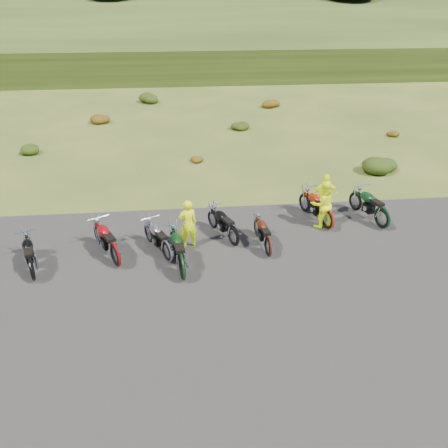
{
  "coord_description": "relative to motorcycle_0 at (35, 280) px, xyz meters",
  "views": [
    {
      "loc": [
        -0.99,
        -11.53,
        7.85
      ],
      "look_at": [
        0.23,
        0.91,
        0.96
      ],
      "focal_mm": 35.0,
      "sensor_mm": 36.0,
      "label": 1
    }
  ],
  "objects": [
    {
      "name": "motorcycle_7",
      "position": [
        11.71,
        2.05,
        0.0
      ],
      "size": [
        1.41,
        2.42,
        1.2
      ],
      "primitive_type": null,
      "rotation": [
        0.0,
        0.0,
        1.87
      ],
      "color": "black",
      "rests_on": "ground"
    },
    {
      "name": "gravel_pad",
      "position": [
        5.65,
        -1.71,
        0.0
      ],
      "size": [
        20.0,
        12.0,
        0.04
      ],
      "primitive_type": "cube",
      "color": "black",
      "rests_on": "ground"
    },
    {
      "name": "motorcycle_4",
      "position": [
        7.27,
        0.61,
        0.0
      ],
      "size": [
        0.87,
        2.04,
        1.03
      ],
      "primitive_type": null,
      "rotation": [
        0.0,
        0.0,
        1.68
      ],
      "color": "#4A180C",
      "rests_on": "ground"
    },
    {
      "name": "shrub_8",
      "position": [
        16.85,
        12.69,
        0.23
      ],
      "size": [
        0.77,
        0.77,
        0.45
      ],
      "primitive_type": "ellipsoid",
      "color": "brown",
      "rests_on": "ground"
    },
    {
      "name": "person_right_a",
      "position": [
        9.55,
        2.38,
        0.9
      ],
      "size": [
        0.98,
        0.82,
        1.8
      ],
      "primitive_type": "imported",
      "rotation": [
        0.0,
        0.0,
        3.31
      ],
      "color": "#EBFD0D",
      "rests_on": "ground"
    },
    {
      "name": "motorcycle_1",
      "position": [
        2.4,
        0.5,
        0.0
      ],
      "size": [
        1.74,
        2.37,
        1.19
      ],
      "primitive_type": null,
      "rotation": [
        0.0,
        0.0,
        2.06
      ],
      "color": "maroon",
      "rests_on": "ground"
    },
    {
      "name": "shrub_1",
      "position": [
        -3.45,
        11.59,
        0.31
      ],
      "size": [
        1.03,
        1.03,
        0.61
      ],
      "primitive_type": "ellipsoid",
      "color": "#19310C",
      "rests_on": "ground"
    },
    {
      "name": "ground",
      "position": [
        5.65,
        0.29,
        0.0
      ],
      "size": [
        300.0,
        300.0,
        0.0
      ],
      "primitive_type": "plane",
      "color": "#3C4C19",
      "rests_on": "ground"
    },
    {
      "name": "shrub_6",
      "position": [
        11.05,
        20.09,
        0.38
      ],
      "size": [
        1.3,
        1.3,
        0.77
      ],
      "primitive_type": "ellipsoid",
      "color": "brown",
      "rests_on": "ground"
    },
    {
      "name": "motorcycle_2",
      "position": [
        4.47,
        -0.39,
        0.0
      ],
      "size": [
        1.11,
        2.41,
        1.21
      ],
      "primitive_type": null,
      "rotation": [
        0.0,
        0.0,
        1.72
      ],
      "color": "black",
      "rests_on": "ground"
    },
    {
      "name": "motorcycle_0",
      "position": [
        0.0,
        0.0,
        0.0
      ],
      "size": [
        1.33,
        2.19,
        1.09
      ],
      "primitive_type": null,
      "rotation": [
        0.0,
        0.0,
        1.91
      ],
      "color": "black",
      "rests_on": "ground"
    },
    {
      "name": "motorcycle_5",
      "position": [
        6.21,
        1.38,
        0.0
      ],
      "size": [
        1.52,
        2.17,
        1.09
      ],
      "primitive_type": null,
      "rotation": [
        0.0,
        0.0,
        2.02
      ],
      "color": "black",
      "rests_on": "ground"
    },
    {
      "name": "motorcycle_3",
      "position": [
        4.0,
        0.63,
        0.0
      ],
      "size": [
        1.56,
        2.16,
        1.08
      ],
      "primitive_type": null,
      "rotation": [
        0.0,
        0.0,
        2.04
      ],
      "color": "#B1B0B5",
      "rests_on": "ground"
    },
    {
      "name": "shrub_3",
      "position": [
        2.35,
        22.19,
        0.46
      ],
      "size": [
        1.56,
        1.56,
        0.92
      ],
      "primitive_type": "ellipsoid",
      "color": "#19310C",
      "rests_on": "ground"
    },
    {
      "name": "shrub_7",
      "position": [
        13.95,
        7.39,
        0.46
      ],
      "size": [
        1.56,
        1.56,
        0.92
      ],
      "primitive_type": "ellipsoid",
      "color": "#19310C",
      "rests_on": "ground"
    },
    {
      "name": "hill_slope",
      "position": [
        5.65,
        50.29,
        0.0
      ],
      "size": [
        300.0,
        45.97,
        9.37
      ],
      "primitive_type": null,
      "rotation": [
        0.14,
        0.0,
        0.0
      ],
      "color": "#293812",
      "rests_on": "ground"
    },
    {
      "name": "shrub_2",
      "position": [
        -0.55,
        16.89,
        0.38
      ],
      "size": [
        1.3,
        1.3,
        0.77
      ],
      "primitive_type": "ellipsoid",
      "color": "brown",
      "rests_on": "ground"
    },
    {
      "name": "hill_plateau",
      "position": [
        5.65,
        110.29,
        0.0
      ],
      "size": [
        300.0,
        90.0,
        9.17
      ],
      "primitive_type": "cube",
      "color": "#293812",
      "rests_on": "ground"
    },
    {
      "name": "shrub_4",
      "position": [
        5.25,
        9.49,
        0.23
      ],
      "size": [
        0.77,
        0.77,
        0.45
      ],
      "primitive_type": "ellipsoid",
      "color": "brown",
      "rests_on": "ground"
    },
    {
      "name": "person_middle",
      "position": [
        4.7,
        1.47,
        0.85
      ],
      "size": [
        0.7,
        0.55,
        1.71
      ],
      "primitive_type": "imported",
      "rotation": [
        0.0,
        0.0,
        3.39
      ],
      "color": "#EBFD0D",
      "rests_on": "ground"
    },
    {
      "name": "shrub_5",
      "position": [
        8.15,
        14.79,
        0.31
      ],
      "size": [
        1.03,
        1.03,
        0.61
      ],
      "primitive_type": "ellipsoid",
      "color": "#19310C",
      "rests_on": "ground"
    },
    {
      "name": "motorcycle_6",
      "position": [
        9.72,
        2.17,
        0.0
      ],
      "size": [
        1.4,
        2.39,
        1.19
      ],
      "primitive_type": null,
      "rotation": [
        0.0,
        0.0,
        1.88
      ],
      "color": "maroon",
      "rests_on": "ground"
    },
    {
      "name": "person_right_b",
      "position": [
        9.88,
        3.16,
        0.86
      ],
      "size": [
        1.03,
        0.46,
        1.73
      ],
      "primitive_type": "imported",
      "rotation": [
        0.0,
        0.0,
        3.18
      ],
      "color": "#EBFD0D",
      "rests_on": "ground"
    }
  ]
}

